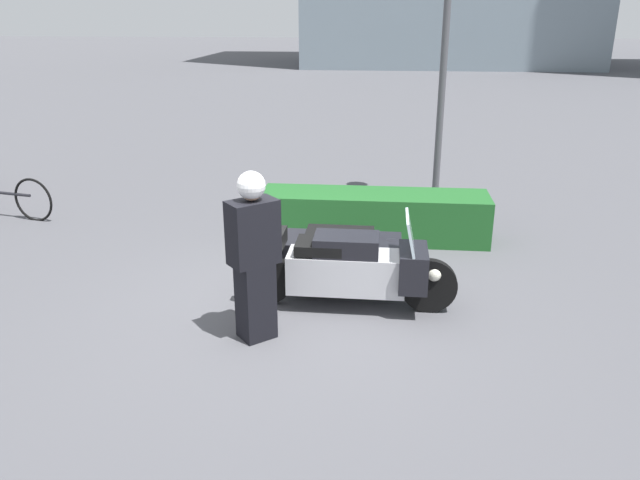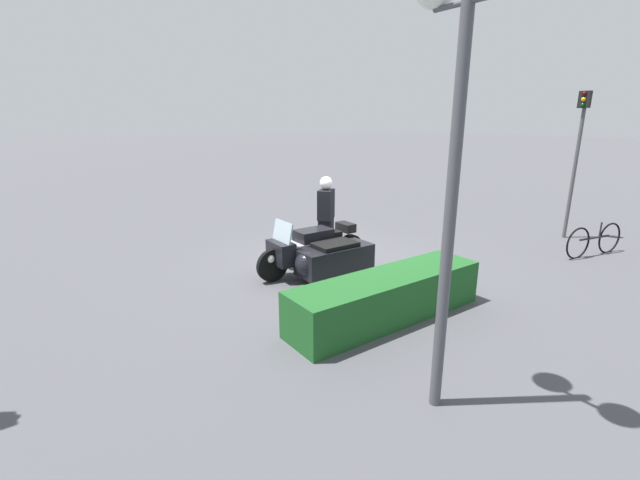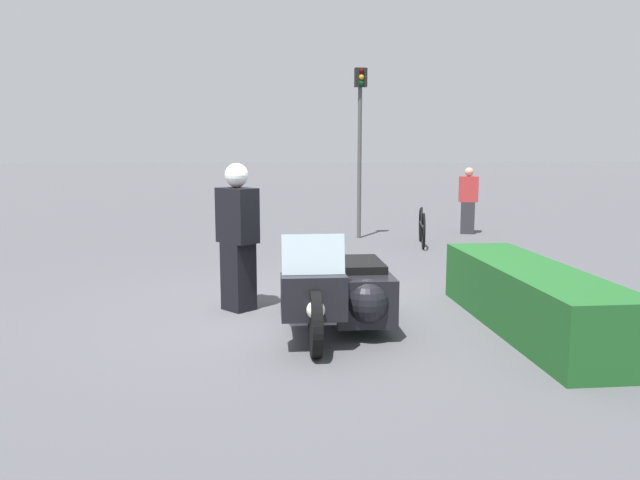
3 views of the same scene
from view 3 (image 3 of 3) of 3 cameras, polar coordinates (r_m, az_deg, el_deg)
ground_plane at (r=7.64m, az=-2.97°, el=-6.68°), size 160.00×160.00×0.00m
police_motorcycle at (r=6.88m, az=1.39°, el=-4.35°), size 2.54×1.22×1.15m
officer_rider at (r=7.68m, az=-7.54°, el=0.60°), size 0.57×0.55×1.81m
hedge_bush_curbside at (r=7.26m, az=18.66°, el=-5.05°), size 3.40×0.85×0.71m
traffic_light_far at (r=13.80m, az=3.68°, el=10.10°), size 0.23×0.27×3.69m
pedestrian_bystander at (r=14.98m, az=13.39°, el=3.52°), size 0.38×0.49×1.54m
bicycle_parked at (r=13.10m, az=9.30°, el=1.13°), size 1.79×0.41×0.79m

